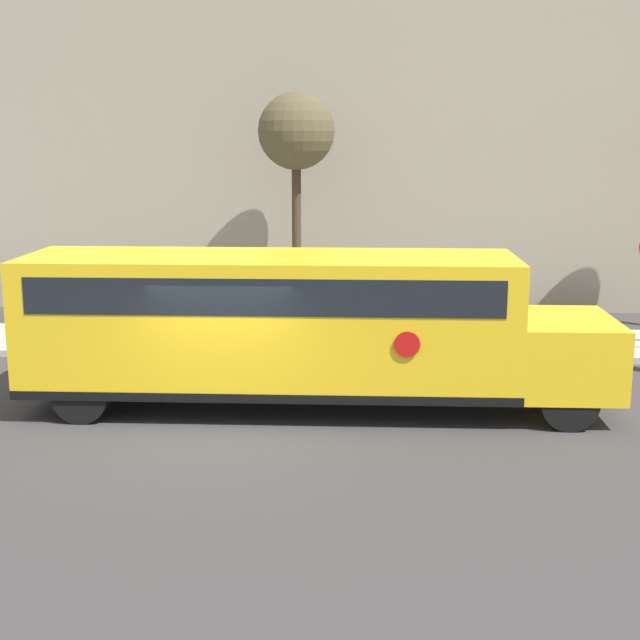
# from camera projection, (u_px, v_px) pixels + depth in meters

# --- Properties ---
(ground_plane) EXTENTS (60.00, 60.00, 0.00)m
(ground_plane) POSITION_uv_depth(u_px,v_px,m) (220.00, 431.00, 15.29)
(ground_plane) COLOR #3A3838
(sidewalk_strip) EXTENTS (44.00, 3.00, 0.15)m
(sidewalk_strip) POSITION_uv_depth(u_px,v_px,m) (263.00, 342.00, 21.63)
(sidewalk_strip) COLOR #B2ADA3
(sidewalk_strip) RESTS_ON ground
(building_backdrop) EXTENTS (32.00, 4.00, 8.91)m
(building_backdrop) POSITION_uv_depth(u_px,v_px,m) (285.00, 154.00, 27.11)
(building_backdrop) COLOR #9E937F
(building_backdrop) RESTS_ON ground
(school_bus) EXTENTS (10.69, 2.57, 2.85)m
(school_bus) POSITION_uv_depth(u_px,v_px,m) (293.00, 321.00, 16.31)
(school_bus) COLOR yellow
(school_bus) RESTS_ON ground
(tree_near_sidewalk) EXTENTS (2.01, 2.01, 6.11)m
(tree_near_sidewalk) POSITION_uv_depth(u_px,v_px,m) (296.00, 135.00, 23.15)
(tree_near_sidewalk) COLOR #423323
(tree_near_sidewalk) RESTS_ON ground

